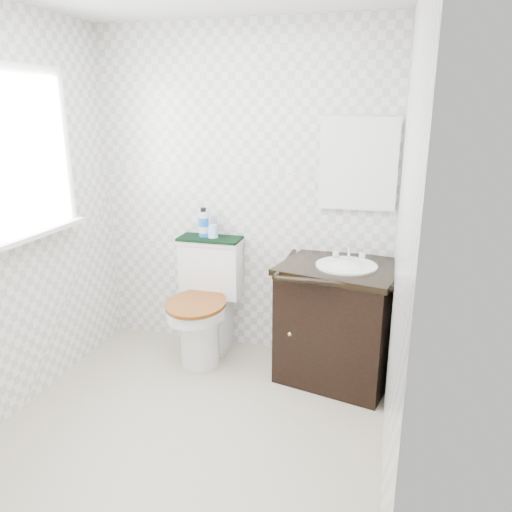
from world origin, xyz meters
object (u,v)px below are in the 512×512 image
at_px(mouthwash_bottle, 204,223).
at_px(trash_bin, 293,353).
at_px(toilet, 206,308).
at_px(vanity, 340,319).
at_px(cup, 213,231).

bearing_deg(mouthwash_bottle, trash_bin, -16.76).
bearing_deg(toilet, vanity, -3.47).
distance_m(toilet, vanity, 1.00).
bearing_deg(trash_bin, vanity, 2.48).
bearing_deg(trash_bin, toilet, 173.77).
bearing_deg(toilet, mouthwash_bottle, 110.05).
height_order(mouthwash_bottle, cup, mouthwash_bottle).
relative_size(toilet, trash_bin, 3.26).
bearing_deg(vanity, trash_bin, -177.52).
bearing_deg(vanity, cup, 168.84).
relative_size(trash_bin, cup, 2.82).
distance_m(trash_bin, cup, 1.06).
height_order(vanity, trash_bin, vanity).
xyz_separation_m(toilet, vanity, (1.00, -0.06, 0.05)).
relative_size(toilet, mouthwash_bottle, 4.05).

